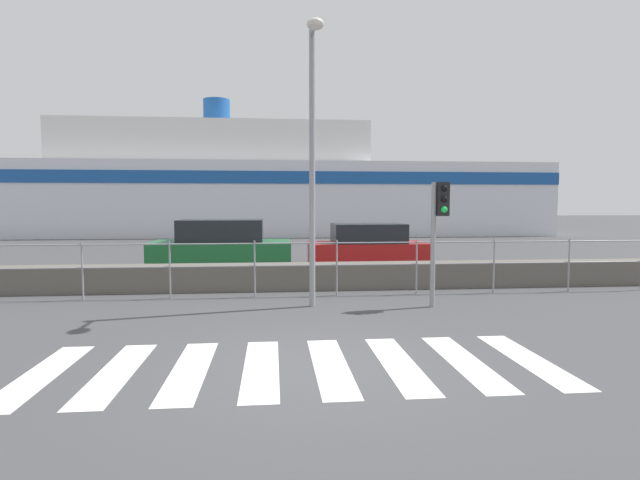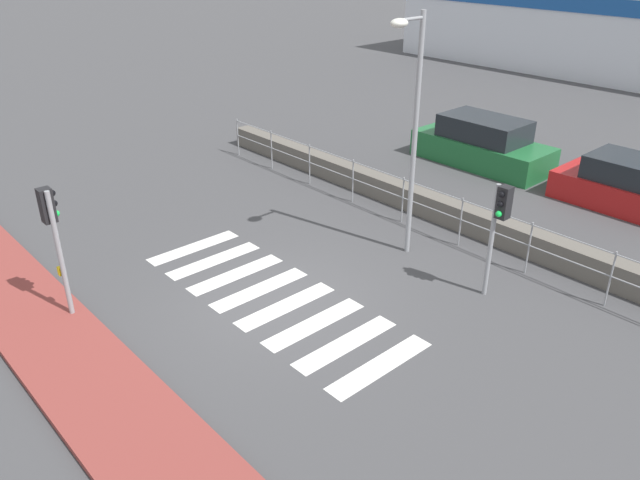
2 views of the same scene
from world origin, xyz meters
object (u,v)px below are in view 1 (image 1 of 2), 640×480
Objects in this scene: parked_car_green at (222,247)px; parked_car_red at (368,248)px; streetlamp at (313,133)px; traffic_light_far at (439,216)px; ferry_boat at (268,189)px.

parked_car_red is at bearing 0.00° from parked_car_green.
traffic_light_far is at bearing -2.50° from streetlamp.
ferry_boat reaches higher than parked_car_red.
ferry_boat is at bearing 85.74° from parked_car_green.
traffic_light_far is at bearing -53.95° from parked_car_green.
ferry_boat is at bearing 92.58° from streetlamp.
ferry_boat is (-3.69, 25.35, 1.27)m from traffic_light_far.
ferry_boat is 7.85× the size of parked_car_green.
traffic_light_far is 0.63× the size of parked_car_red.
traffic_light_far is 0.56× the size of parked_car_green.
ferry_boat is 18.92m from parked_car_red.
streetlamp is at bearing -87.42° from ferry_boat.
ferry_boat is (-1.14, 25.24, -0.35)m from streetlamp.
traffic_light_far reaches higher than parked_car_green.
parked_car_red is (2.44, 6.84, -2.88)m from streetlamp.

